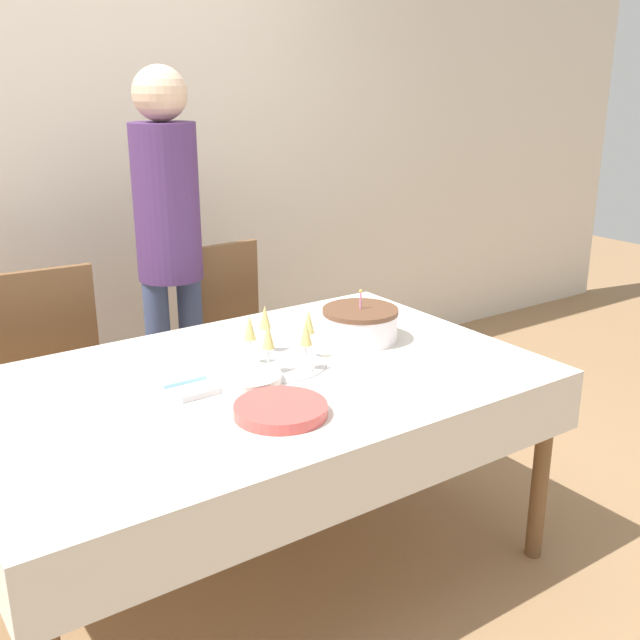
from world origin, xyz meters
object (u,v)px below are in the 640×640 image
plate_stack_dessert (248,379)px  plate_stack_main (281,410)px  champagne_tray (278,345)px  birthday_cake (360,324)px  dining_chair_far_right (235,339)px  person_standing (168,230)px  dining_chair_far_left (58,378)px

plate_stack_dessert → plate_stack_main: bearing=-98.2°
plate_stack_main → plate_stack_dessert: size_ratio=1.29×
champagne_tray → plate_stack_main: size_ratio=1.25×
birthday_cake → plate_stack_main: birthday_cake is taller
dining_chair_far_right → champagne_tray: dining_chair_far_right is taller
champagne_tray → plate_stack_main: bearing=-120.8°
birthday_cake → plate_stack_dessert: bearing=-166.5°
person_standing → dining_chair_far_right: bearing=-12.9°
dining_chair_far_right → plate_stack_dessert: (-0.46, -0.96, 0.24)m
champagne_tray → person_standing: 0.96m
dining_chair_far_left → person_standing: bearing=6.4°
person_standing → dining_chair_far_left: bearing=-173.6°
dining_chair_far_left → plate_stack_dessert: 1.05m
champagne_tray → person_standing: size_ratio=0.20×
champagne_tray → person_standing: person_standing is taller
plate_stack_dessert → person_standing: (0.19, 1.02, 0.30)m
dining_chair_far_right → champagne_tray: 0.96m
plate_stack_main → person_standing: 1.33m
plate_stack_dessert → champagne_tray: bearing=28.4°
plate_stack_dessert → dining_chair_far_right: bearing=64.3°
plate_stack_dessert → dining_chair_far_left: bearing=110.2°
champagne_tray → birthday_cake: bearing=6.1°
dining_chair_far_right → birthday_cake: bearing=-83.3°
dining_chair_far_left → plate_stack_dessert: size_ratio=4.40×
dining_chair_far_left → person_standing: size_ratio=0.55×
dining_chair_far_left → plate_stack_dessert: (0.35, -0.96, 0.24)m
plate_stack_main → person_standing: person_standing is taller
dining_chair_far_right → plate_stack_dessert: dining_chair_far_right is taller
dining_chair_far_left → birthday_cake: dining_chair_far_left is taller
person_standing → plate_stack_dessert: bearing=-100.8°
dining_chair_far_left → person_standing: 0.77m
birthday_cake → plate_stack_main: 0.71m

